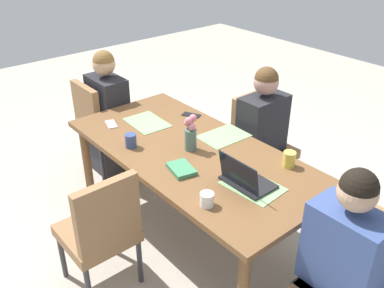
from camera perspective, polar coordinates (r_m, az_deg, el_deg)
The scene contains 20 objects.
ground_plane at distance 3.48m, azimuth 0.00°, elevation -11.53°, with size 10.00×10.00×0.00m, color #B2A899.
dining_table at distance 3.09m, azimuth 0.00°, elevation -2.05°, with size 2.01×0.96×0.75m.
chair_head_right_left_near at distance 2.59m, azimuth 21.08°, elevation -16.38°, with size 0.44×0.44×0.90m.
person_head_right_left_near at distance 2.54m, azimuth 19.11°, elevation -16.18°, with size 0.40×0.36×1.19m.
chair_head_left_left_mid at distance 4.09m, azimuth -12.28°, elevation 2.80°, with size 0.44×0.44×0.90m.
person_head_left_left_mid at distance 4.07m, azimuth -10.99°, elevation 3.17°, with size 0.40×0.36×1.19m.
chair_far_left_far at distance 3.74m, azimuth 8.95°, elevation 0.50°, with size 0.44×0.44×0.90m.
person_far_left_far at distance 3.65m, azimuth 9.21°, elevation 0.16°, with size 0.36×0.40×1.19m.
chair_near_right_near at distance 2.79m, azimuth -12.07°, elevation -10.98°, with size 0.44×0.44×0.90m.
flower_vase at distance 3.00m, azimuth -0.23°, elevation 1.34°, with size 0.10×0.10×0.26m.
placemat_head_right_left_near at distance 2.69m, azimuth 8.10°, elevation -5.65°, with size 0.36×0.26×0.00m, color #7FAD70.
placemat_head_left_left_mid at distance 3.46m, azimuth -6.07°, elevation 2.90°, with size 0.36×0.26×0.00m, color #7FAD70.
placemat_far_left_far at distance 3.24m, azimuth 4.27°, elevation 1.06°, with size 0.36×0.26×0.00m, color #7FAD70.
laptop_head_right_left_near at distance 2.67m, azimuth 7.13°, elevation -4.75°, with size 0.32×0.22×0.21m.
coffee_mug_near_left at distance 2.48m, azimuth 2.02°, elevation -7.44°, with size 0.08×0.08×0.08m, color white.
coffee_mug_near_right at distance 2.91m, azimuth 12.91°, elevation -2.00°, with size 0.08×0.08×0.11m, color #DBC64C.
coffee_mug_centre_left at distance 3.10m, azimuth -8.22°, elevation 0.44°, with size 0.08×0.08×0.10m, color #33477A.
book_red_cover at distance 2.81m, azimuth -1.43°, elevation -3.35°, with size 0.20×0.14×0.03m, color #3D7F56.
phone_black at distance 3.57m, azimuth -0.12°, elevation 3.91°, with size 0.15×0.07×0.01m, color black.
phone_silver at distance 3.47m, azimuth -10.79°, elevation 2.63°, with size 0.15×0.07×0.01m, color silver.
Camera 1 is at (2.03, -1.69, 2.26)m, focal length 39.73 mm.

